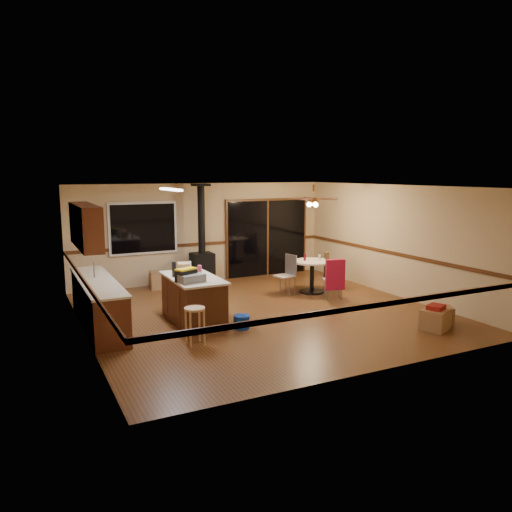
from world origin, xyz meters
TOP-DOWN VIEW (x-y plane):
  - floor at (0.00, 0.00)m, footprint 7.00×7.00m
  - ceiling at (0.00, 0.00)m, footprint 7.00×7.00m
  - wall_back at (0.00, 3.50)m, footprint 7.00×0.00m
  - wall_front at (0.00, -3.50)m, footprint 7.00×0.00m
  - wall_left at (-3.50, 0.00)m, footprint 0.00×7.00m
  - wall_right at (3.50, 0.00)m, footprint 0.00×7.00m
  - chair_rail at (0.00, 0.00)m, footprint 7.00×7.00m
  - window at (-1.60, 3.45)m, footprint 1.72×0.10m
  - sliding_door at (1.90, 3.45)m, footprint 2.52×0.10m
  - lower_cabinets at (-3.20, 0.50)m, footprint 0.60×3.00m
  - countertop at (-3.20, 0.50)m, footprint 0.64×3.04m
  - upper_cabinets at (-3.33, 0.70)m, footprint 0.35×2.00m
  - kitchen_island at (-1.50, 0.00)m, footprint 0.88×1.68m
  - wood_stove at (-0.20, 3.05)m, footprint 0.55×0.50m
  - ceiling_fan at (1.88, 1.06)m, footprint 0.24×0.24m
  - fluorescent_strip at (-1.80, 0.30)m, footprint 0.10×1.20m
  - toolbox_grey at (-1.67, -0.45)m, footprint 0.51×0.35m
  - toolbox_black at (-1.74, -0.33)m, footprint 0.44×0.34m
  - toolbox_yellow_lid at (-1.74, -0.33)m, footprint 0.44×0.34m
  - box_on_island at (-1.55, 0.41)m, footprint 0.29×0.35m
  - bottle_dark at (-1.82, 0.15)m, footprint 0.10×0.10m
  - bottle_pink at (-1.41, -0.16)m, footprint 0.10×0.10m
  - bottle_white at (-1.31, 0.72)m, footprint 0.07×0.07m
  - bar_stool at (-1.89, -1.22)m, footprint 0.42×0.42m
  - blue_bucket at (-0.83, -0.78)m, footprint 0.40×0.40m
  - dining_table at (1.88, 1.06)m, footprint 0.95×0.95m
  - glass_red at (1.73, 1.16)m, footprint 0.07×0.07m
  - glass_cream at (2.06, 1.01)m, footprint 0.08×0.08m
  - chair_left at (1.29, 1.18)m, footprint 0.47×0.47m
  - chair_near at (1.93, 0.19)m, footprint 0.54×0.56m
  - chair_right at (2.43, 1.20)m, footprint 0.61×0.59m
  - box_under_window at (-1.28, 3.10)m, footprint 0.59×0.50m
  - box_corner_a at (2.36, -2.42)m, footprint 0.64×0.60m
  - box_corner_b at (2.79, -2.16)m, footprint 0.52×0.50m
  - box_small_red at (2.36, -2.42)m, footprint 0.40×0.37m

SIDE VIEW (x-z plane):
  - floor at x=0.00m, z-range 0.00..0.00m
  - blue_bucket at x=-0.83m, z-range 0.00..0.25m
  - box_corner_b at x=2.79m, z-range 0.00..0.33m
  - box_corner_a at x=2.36m, z-range 0.00..0.39m
  - box_under_window at x=-1.28m, z-range 0.00..0.43m
  - bar_stool at x=-1.89m, z-range 0.00..0.64m
  - lower_cabinets at x=-3.20m, z-range 0.00..0.86m
  - box_small_red at x=2.36m, z-range 0.39..0.47m
  - kitchen_island at x=-1.50m, z-range 0.00..0.90m
  - dining_table at x=1.88m, z-range 0.14..0.92m
  - chair_left at x=1.29m, z-range 0.33..0.85m
  - chair_near at x=1.93m, z-range 0.25..0.95m
  - chair_right at x=2.43m, z-range 0.25..0.95m
  - wood_stove at x=-0.20m, z-range -0.53..1.99m
  - glass_cream at x=2.06m, z-range 0.78..0.93m
  - glass_red at x=1.73m, z-range 0.78..0.94m
  - countertop at x=-3.20m, z-range 0.86..0.90m
  - toolbox_grey at x=-1.67m, z-range 0.90..1.05m
  - bottle_white at x=-1.31m, z-range 0.90..1.07m
  - chair_rail at x=0.00m, z-range 0.96..1.04m
  - box_on_island at x=-1.55m, z-range 0.90..1.11m
  - toolbox_black at x=-1.74m, z-range 0.90..1.11m
  - bottle_pink at x=-1.41m, z-range 0.90..1.14m
  - bottle_dark at x=-1.82m, z-range 0.90..1.20m
  - sliding_door at x=1.90m, z-range 0.00..2.10m
  - toolbox_yellow_lid at x=-1.74m, z-range 1.11..1.14m
  - wall_back at x=0.00m, z-range -2.20..4.80m
  - wall_front at x=0.00m, z-range -2.20..4.80m
  - wall_left at x=-3.50m, z-range -2.20..4.80m
  - wall_right at x=3.50m, z-range -2.20..4.80m
  - window at x=-1.60m, z-range 0.84..2.16m
  - upper_cabinets at x=-3.33m, z-range 1.50..2.30m
  - ceiling_fan at x=1.88m, z-range 1.94..2.49m
  - fluorescent_strip at x=-1.80m, z-range 2.54..2.58m
  - ceiling at x=0.00m, z-range 2.60..2.60m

